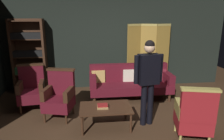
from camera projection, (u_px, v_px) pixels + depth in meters
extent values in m
plane|color=#3D2819|center=(116.00, 126.00, 4.09)|extent=(10.00, 10.00, 0.00)
cube|color=black|center=(106.00, 41.00, 6.08)|extent=(7.20, 0.10, 2.80)
cube|color=olive|center=(134.00, 57.00, 6.08)|extent=(0.44, 0.21, 1.90)
cube|color=tan|center=(135.00, 25.00, 5.84)|extent=(0.44, 0.21, 0.06)
cube|color=olive|center=(148.00, 56.00, 6.12)|extent=(0.43, 0.22, 1.90)
cube|color=tan|center=(149.00, 25.00, 5.88)|extent=(0.43, 0.23, 0.06)
cube|color=olive|center=(162.00, 56.00, 6.13)|extent=(0.45, 0.16, 1.90)
cube|color=tan|center=(164.00, 25.00, 5.89)|extent=(0.45, 0.17, 0.06)
cube|color=#382114|center=(13.00, 57.00, 5.64)|extent=(0.06, 0.32, 2.05)
cube|color=#382114|center=(45.00, 56.00, 5.73)|extent=(0.06, 0.32, 2.05)
cube|color=#382114|center=(31.00, 56.00, 5.83)|extent=(0.90, 0.02, 2.05)
cube|color=#382114|center=(33.00, 90.00, 5.94)|extent=(0.86, 0.30, 0.02)
cube|color=#382114|center=(31.00, 73.00, 5.81)|extent=(0.86, 0.30, 0.02)
cube|color=#1E4C28|center=(31.00, 70.00, 5.77)|extent=(0.78, 0.22, 0.19)
cube|color=#382114|center=(29.00, 57.00, 5.69)|extent=(0.86, 0.30, 0.02)
cube|color=black|center=(29.00, 54.00, 5.64)|extent=(0.78, 0.22, 0.16)
cube|color=#382114|center=(27.00, 39.00, 5.56)|extent=(0.86, 0.30, 0.02)
cube|color=black|center=(27.00, 36.00, 5.52)|extent=(0.78, 0.22, 0.17)
cube|color=#382114|center=(25.00, 21.00, 5.44)|extent=(0.86, 0.30, 0.02)
cylinder|color=#382114|center=(95.00, 101.00, 5.03)|extent=(0.07, 0.07, 0.22)
cylinder|color=#382114|center=(169.00, 98.00, 5.23)|extent=(0.07, 0.07, 0.22)
cylinder|color=#382114|center=(94.00, 92.00, 5.60)|extent=(0.07, 0.07, 0.22)
cylinder|color=#382114|center=(161.00, 89.00, 5.81)|extent=(0.07, 0.07, 0.22)
cube|color=#4C0F19|center=(131.00, 87.00, 5.36)|extent=(2.10, 0.76, 0.20)
cube|color=#4C0F19|center=(129.00, 72.00, 5.58)|extent=(2.10, 0.18, 0.46)
cube|color=#4C0F19|center=(93.00, 80.00, 5.20)|extent=(0.16, 0.68, 0.26)
cube|color=#4C0F19|center=(167.00, 78.00, 5.41)|extent=(0.16, 0.68, 0.26)
cube|color=tan|center=(98.00, 77.00, 5.40)|extent=(0.36, 0.18, 0.34)
cube|color=beige|center=(129.00, 76.00, 5.49)|extent=(0.34, 0.14, 0.34)
cube|color=maroon|center=(159.00, 75.00, 5.58)|extent=(0.36, 0.18, 0.34)
cylinder|color=#382114|center=(82.00, 126.00, 3.73)|extent=(0.04, 0.04, 0.39)
cylinder|color=#382114|center=(131.00, 123.00, 3.83)|extent=(0.04, 0.04, 0.39)
cylinder|color=#382114|center=(83.00, 112.00, 4.25)|extent=(0.04, 0.04, 0.39)
cylinder|color=#382114|center=(126.00, 110.00, 4.35)|extent=(0.04, 0.04, 0.39)
cube|color=#382114|center=(106.00, 108.00, 3.99)|extent=(1.00, 0.64, 0.03)
cylinder|color=tan|center=(201.00, 127.00, 3.86)|extent=(0.04, 0.04, 0.22)
cylinder|color=tan|center=(176.00, 126.00, 3.91)|extent=(0.04, 0.04, 0.22)
cylinder|color=tan|center=(180.00, 140.00, 3.47)|extent=(0.04, 0.04, 0.22)
cube|color=maroon|center=(192.00, 121.00, 3.61)|extent=(0.68, 0.68, 0.24)
cube|color=maroon|center=(198.00, 107.00, 3.28)|extent=(0.57, 0.25, 0.54)
cube|color=tan|center=(200.00, 90.00, 3.21)|extent=(0.61, 0.27, 0.04)
cube|color=tan|center=(208.00, 110.00, 3.52)|extent=(0.20, 0.51, 0.22)
cube|color=tan|center=(179.00, 109.00, 3.58)|extent=(0.20, 0.51, 0.22)
cylinder|color=#382114|center=(45.00, 118.00, 4.21)|extent=(0.04, 0.04, 0.22)
cylinder|color=#382114|center=(66.00, 119.00, 4.16)|extent=(0.04, 0.04, 0.22)
cylinder|color=#382114|center=(54.00, 108.00, 4.65)|extent=(0.04, 0.04, 0.22)
cylinder|color=#382114|center=(73.00, 109.00, 4.60)|extent=(0.04, 0.04, 0.22)
cube|color=#4C0F19|center=(59.00, 103.00, 4.35)|extent=(0.68, 0.68, 0.24)
cube|color=#4C0F19|center=(62.00, 82.00, 4.46)|extent=(0.57, 0.25, 0.54)
cube|color=#382114|center=(61.00, 69.00, 4.39)|extent=(0.61, 0.27, 0.04)
cube|color=#382114|center=(47.00, 93.00, 4.31)|extent=(0.21, 0.51, 0.22)
cube|color=#382114|center=(69.00, 94.00, 4.26)|extent=(0.21, 0.51, 0.22)
cylinder|color=#382114|center=(21.00, 110.00, 4.55)|extent=(0.04, 0.04, 0.22)
cylinder|color=#382114|center=(42.00, 108.00, 4.65)|extent=(0.04, 0.04, 0.22)
cylinder|color=#382114|center=(24.00, 102.00, 4.99)|extent=(0.04, 0.04, 0.22)
cylinder|color=#382114|center=(44.00, 100.00, 5.09)|extent=(0.04, 0.04, 0.22)
cube|color=#4C0F19|center=(32.00, 96.00, 4.76)|extent=(0.62, 0.62, 0.24)
cube|color=#4C0F19|center=(32.00, 77.00, 4.87)|extent=(0.57, 0.18, 0.54)
cube|color=#382114|center=(30.00, 65.00, 4.80)|extent=(0.61, 0.20, 0.04)
cube|color=#382114|center=(20.00, 87.00, 4.65)|extent=(0.15, 0.51, 0.22)
cube|color=#382114|center=(42.00, 85.00, 4.75)|extent=(0.15, 0.51, 0.22)
cylinder|color=black|center=(150.00, 104.00, 4.10)|extent=(0.12, 0.12, 0.86)
cylinder|color=black|center=(144.00, 105.00, 4.07)|extent=(0.12, 0.12, 0.86)
cube|color=maroon|center=(148.00, 82.00, 3.96)|extent=(0.34, 0.21, 0.09)
cube|color=black|center=(149.00, 69.00, 3.90)|extent=(0.43, 0.28, 0.58)
cube|color=white|center=(146.00, 66.00, 3.99)|extent=(0.14, 0.04, 0.41)
cube|color=maroon|center=(147.00, 55.00, 3.94)|extent=(0.09, 0.04, 0.04)
cylinder|color=black|center=(160.00, 68.00, 3.96)|extent=(0.09, 0.09, 0.54)
cylinder|color=black|center=(136.00, 70.00, 3.83)|extent=(0.09, 0.09, 0.54)
sphere|color=tan|center=(150.00, 48.00, 3.79)|extent=(0.20, 0.20, 0.20)
sphere|color=black|center=(150.00, 45.00, 3.78)|extent=(0.18, 0.18, 0.18)
cube|color=#9E7A47|center=(103.00, 107.00, 3.96)|extent=(0.22, 0.20, 0.03)
cube|color=maroon|center=(103.00, 105.00, 3.95)|extent=(0.20, 0.15, 0.03)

